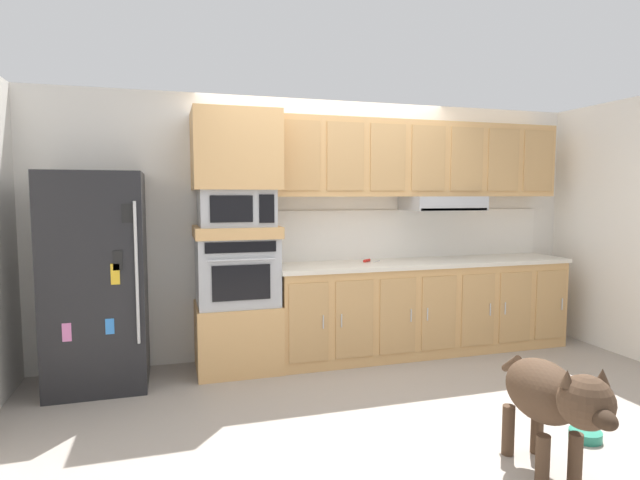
{
  "coord_description": "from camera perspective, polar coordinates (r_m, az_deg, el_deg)",
  "views": [
    {
      "loc": [
        -1.51,
        -3.79,
        1.58
      ],
      "look_at": [
        -0.35,
        0.12,
        1.21
      ],
      "focal_mm": 28.64,
      "sensor_mm": 36.0,
      "label": 1
    }
  ],
  "objects": [
    {
      "name": "dog_food_bowl",
      "position": [
        3.92,
        27.53,
        -18.74
      ],
      "size": [
        0.2,
        0.2,
        0.06
      ],
      "color": "#267F66",
      "rests_on": "ground"
    },
    {
      "name": "built_in_oven",
      "position": [
        4.63,
        -9.28,
        -3.4
      ],
      "size": [
        0.7,
        0.62,
        0.6
      ],
      "color": "#A8AAAF",
      "rests_on": "oven_base_cabinet"
    },
    {
      "name": "upper_cabinet_with_hood",
      "position": [
        5.28,
        11.28,
        8.52
      ],
      "size": [
        2.99,
        0.48,
        0.88
      ],
      "color": "tan",
      "rests_on": "backsplash_panel"
    },
    {
      "name": "side_panel_right",
      "position": [
        5.75,
        32.0,
        1.05
      ],
      "size": [
        0.12,
        7.1,
        2.5
      ],
      "primitive_type": "cube",
      "color": "white",
      "rests_on": "ground"
    },
    {
      "name": "microwave",
      "position": [
        4.58,
        -9.38,
        3.55
      ],
      "size": [
        0.64,
        0.54,
        0.32
      ],
      "color": "#A8AAAF",
      "rests_on": "appliance_mid_shelf"
    },
    {
      "name": "appliance_upper_cabinet",
      "position": [
        4.59,
        -9.47,
        9.79
      ],
      "size": [
        0.74,
        0.62,
        0.68
      ],
      "primitive_type": "cube",
      "color": "tan",
      "rests_on": "microwave"
    },
    {
      "name": "ground_plane",
      "position": [
        4.38,
        4.98,
        -16.06
      ],
      "size": [
        9.6,
        9.6,
        0.0
      ],
      "primitive_type": "plane",
      "color": "#9E9389"
    },
    {
      "name": "back_kitchen_wall",
      "position": [
        5.14,
        0.52,
        1.44
      ],
      "size": [
        6.2,
        0.12,
        2.5
      ],
      "primitive_type": "cube",
      "color": "silver",
      "rests_on": "ground"
    },
    {
      "name": "dog",
      "position": [
        3.19,
        24.42,
        -15.66
      ],
      "size": [
        0.43,
        1.05,
        0.73
      ],
      "rotation": [
        0.0,
        0.0,
        -1.75
      ],
      "color": "#473323",
      "rests_on": "ground"
    },
    {
      "name": "refrigerator",
      "position": [
        4.56,
        -23.66,
        -4.14
      ],
      "size": [
        0.76,
        0.73,
        1.76
      ],
      "color": "black",
      "rests_on": "ground"
    },
    {
      "name": "backsplash_panel",
      "position": [
        5.43,
        10.19,
        0.71
      ],
      "size": [
        3.03,
        0.02,
        0.5
      ],
      "primitive_type": "cube",
      "color": "white",
      "rests_on": "countertop_slab"
    },
    {
      "name": "countertop_slab",
      "position": [
        5.2,
        11.58,
        -2.5
      ],
      "size": [
        3.03,
        0.64,
        0.04
      ],
      "primitive_type": "cube",
      "color": "silver",
      "rests_on": "lower_cabinet_run"
    },
    {
      "name": "screwdriver",
      "position": [
        5.01,
        5.35,
        -2.31
      ],
      "size": [
        0.17,
        0.17,
        0.03
      ],
      "color": "red",
      "rests_on": "countertop_slab"
    },
    {
      "name": "oven_base_cabinet",
      "position": [
        4.75,
        -9.17,
        -10.57
      ],
      "size": [
        0.74,
        0.62,
        0.6
      ],
      "primitive_type": "cube",
      "color": "tan",
      "rests_on": "ground"
    },
    {
      "name": "appliance_mid_shelf",
      "position": [
        4.59,
        -9.34,
        0.93
      ],
      "size": [
        0.74,
        0.62,
        0.1
      ],
      "primitive_type": "cube",
      "color": "tan",
      "rests_on": "built_in_oven"
    },
    {
      "name": "lower_cabinet_run",
      "position": [
        5.28,
        11.51,
        -7.45
      ],
      "size": [
        2.99,
        0.63,
        0.88
      ],
      "color": "tan",
      "rests_on": "ground"
    }
  ]
}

